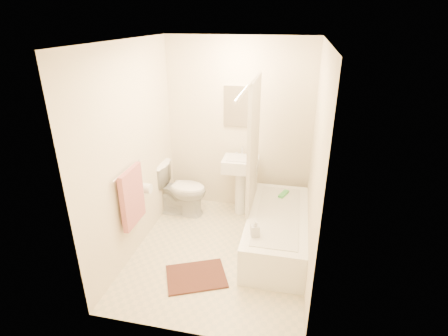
% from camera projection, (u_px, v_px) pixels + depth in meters
% --- Properties ---
extents(floor, '(2.40, 2.40, 0.00)m').
position_uv_depth(floor, '(220.00, 252.00, 4.21)').
color(floor, beige).
rests_on(floor, ground).
extents(ceiling, '(2.40, 2.40, 0.00)m').
position_uv_depth(ceiling, '(218.00, 41.00, 3.25)').
color(ceiling, white).
rests_on(ceiling, ground).
extents(wall_back, '(2.00, 0.02, 2.40)m').
position_uv_depth(wall_back, '(239.00, 128.00, 4.80)').
color(wall_back, beige).
rests_on(wall_back, ground).
extents(wall_left, '(0.02, 2.40, 2.40)m').
position_uv_depth(wall_left, '(132.00, 153.00, 3.92)').
color(wall_left, beige).
rests_on(wall_left, ground).
extents(wall_right, '(0.02, 2.40, 2.40)m').
position_uv_depth(wall_right, '(315.00, 168.00, 3.53)').
color(wall_right, beige).
rests_on(wall_right, ground).
extents(mirror, '(0.40, 0.03, 0.55)m').
position_uv_depth(mirror, '(239.00, 107.00, 4.66)').
color(mirror, white).
rests_on(mirror, wall_back).
extents(curtain_rod, '(0.03, 1.70, 0.03)m').
position_uv_depth(curtain_rod, '(250.00, 84.00, 3.44)').
color(curtain_rod, silver).
rests_on(curtain_rod, wall_back).
extents(shower_curtain, '(0.04, 0.80, 1.55)m').
position_uv_depth(shower_curtain, '(253.00, 145.00, 4.11)').
color(shower_curtain, silver).
rests_on(shower_curtain, curtain_rod).
extents(towel_bar, '(0.02, 0.60, 0.02)m').
position_uv_depth(towel_bar, '(126.00, 170.00, 3.73)').
color(towel_bar, silver).
rests_on(towel_bar, wall_left).
extents(towel, '(0.06, 0.45, 0.66)m').
position_uv_depth(towel, '(132.00, 197.00, 3.85)').
color(towel, '#CC7266').
rests_on(towel, towel_bar).
extents(toilet_paper, '(0.11, 0.12, 0.12)m').
position_uv_depth(toilet_paper, '(147.00, 188.00, 4.22)').
color(toilet_paper, white).
rests_on(toilet_paper, wall_left).
extents(toilet, '(0.77, 0.45, 0.74)m').
position_uv_depth(toilet, '(180.00, 189.00, 4.92)').
color(toilet, white).
rests_on(toilet, floor).
extents(sink, '(0.49, 0.40, 0.93)m').
position_uv_depth(sink, '(240.00, 184.00, 4.86)').
color(sink, silver).
rests_on(sink, floor).
extents(bathtub, '(0.70, 1.59, 0.45)m').
position_uv_depth(bathtub, '(277.00, 230.00, 4.24)').
color(bathtub, white).
rests_on(bathtub, floor).
extents(bath_mat, '(0.77, 0.69, 0.02)m').
position_uv_depth(bath_mat, '(196.00, 276.00, 3.80)').
color(bath_mat, '#552A22').
rests_on(bath_mat, floor).
extents(soap_bottle, '(0.11, 0.11, 0.20)m').
position_uv_depth(soap_bottle, '(255.00, 228.00, 3.70)').
color(soap_bottle, white).
rests_on(soap_bottle, bathtub).
extents(scrub_brush, '(0.14, 0.22, 0.04)m').
position_uv_depth(scrub_brush, '(284.00, 194.00, 4.57)').
color(scrub_brush, '#4CBE54').
rests_on(scrub_brush, bathtub).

